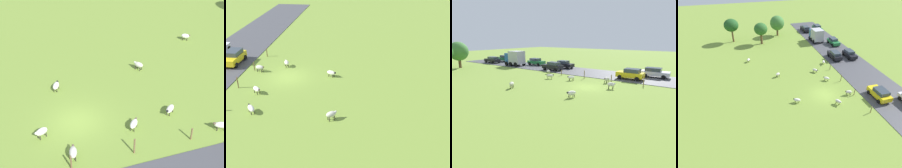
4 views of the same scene
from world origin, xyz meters
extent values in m
plane|color=olive|center=(0.00, 0.00, 0.00)|extent=(160.00, 160.00, 0.00)
ellipsoid|color=white|center=(2.18, 3.89, 0.50)|extent=(1.12, 1.04, 0.48)
ellipsoid|color=brown|center=(1.79, 4.22, 0.60)|extent=(0.31, 0.31, 0.20)
cylinder|color=#2D2823|center=(1.87, 3.98, 0.16)|extent=(0.07, 0.07, 0.32)
cylinder|color=#2D2823|center=(2.04, 4.18, 0.16)|extent=(0.07, 0.07, 0.32)
cylinder|color=#2D2823|center=(2.31, 3.61, 0.16)|extent=(0.07, 0.07, 0.32)
cylinder|color=#2D2823|center=(2.48, 3.81, 0.16)|extent=(0.07, 0.07, 0.32)
ellipsoid|color=beige|center=(3.74, -1.11, 0.56)|extent=(1.12, 0.74, 0.53)
ellipsoid|color=brown|center=(3.26, -1.01, 0.68)|extent=(0.29, 0.23, 0.20)
cylinder|color=#2D2823|center=(3.43, -1.19, 0.18)|extent=(0.07, 0.07, 0.36)
cylinder|color=#2D2823|center=(3.49, -0.91, 0.18)|extent=(0.07, 0.07, 0.36)
cylinder|color=#2D2823|center=(3.99, -1.32, 0.18)|extent=(0.07, 0.07, 0.36)
cylinder|color=#2D2823|center=(4.05, -1.03, 0.18)|extent=(0.07, 0.07, 0.36)
ellipsoid|color=silver|center=(1.33, 7.34, 0.48)|extent=(1.09, 1.17, 0.48)
ellipsoid|color=black|center=(1.68, 6.94, 0.59)|extent=(0.31, 0.31, 0.20)
cylinder|color=#2D2823|center=(1.63, 7.19, 0.15)|extent=(0.07, 0.07, 0.30)
cylinder|color=#2D2823|center=(1.43, 7.02, 0.15)|extent=(0.07, 0.07, 0.30)
cylinder|color=#2D2823|center=(1.23, 7.66, 0.15)|extent=(0.07, 0.07, 0.30)
cylinder|color=#2D2823|center=(1.03, 7.49, 0.15)|extent=(0.07, 0.07, 0.30)
ellipsoid|color=silver|center=(-4.89, -0.73, 0.49)|extent=(1.16, 0.89, 0.50)
ellipsoid|color=black|center=(-5.34, -0.52, 0.60)|extent=(0.31, 0.27, 0.20)
cylinder|color=#2D2823|center=(-5.21, -0.73, 0.15)|extent=(0.07, 0.07, 0.31)
cylinder|color=#2D2823|center=(-5.09, -0.48, 0.15)|extent=(0.07, 0.07, 0.31)
cylinder|color=#2D2823|center=(-4.68, -0.97, 0.15)|extent=(0.07, 0.07, 0.31)
cylinder|color=#2D2823|center=(-4.57, -0.73, 0.15)|extent=(0.07, 0.07, 0.31)
ellipsoid|color=beige|center=(-5.98, 7.61, 0.57)|extent=(1.05, 0.95, 0.51)
ellipsoid|color=silver|center=(-6.34, 7.36, 0.68)|extent=(0.32, 0.30, 0.20)
cylinder|color=#2D2823|center=(-6.11, 7.35, 0.19)|extent=(0.07, 0.07, 0.37)
cylinder|color=#2D2823|center=(-6.27, 7.58, 0.19)|extent=(0.07, 0.07, 0.37)
cylinder|color=#2D2823|center=(-5.69, 7.64, 0.19)|extent=(0.07, 0.07, 0.37)
cylinder|color=#2D2823|center=(-5.85, 7.87, 0.19)|extent=(0.07, 0.07, 0.37)
ellipsoid|color=silver|center=(-10.60, 15.30, 0.51)|extent=(0.91, 1.05, 0.52)
ellipsoid|color=brown|center=(-10.39, 15.68, 0.62)|extent=(0.29, 0.32, 0.20)
cylinder|color=#2D2823|center=(-10.60, 15.59, 0.16)|extent=(0.07, 0.07, 0.31)
cylinder|color=#2D2823|center=(-10.35, 15.45, 0.16)|extent=(0.07, 0.07, 0.31)
cylinder|color=#2D2823|center=(-10.85, 15.16, 0.16)|extent=(0.07, 0.07, 0.31)
cylinder|color=#2D2823|center=(-10.61, 15.01, 0.16)|extent=(0.07, 0.07, 0.31)
ellipsoid|color=silver|center=(0.96, -2.83, 0.56)|extent=(0.89, 1.09, 0.51)
ellipsoid|color=silver|center=(1.16, -3.23, 0.68)|extent=(0.28, 0.31, 0.20)
cylinder|color=#2D2823|center=(1.20, -3.00, 0.19)|extent=(0.07, 0.07, 0.37)
cylinder|color=#2D2823|center=(0.95, -3.13, 0.19)|extent=(0.07, 0.07, 0.37)
cylinder|color=#2D2823|center=(0.96, -2.53, 0.19)|extent=(0.07, 0.07, 0.37)
cylinder|color=#2D2823|center=(0.71, -2.66, 0.19)|extent=(0.07, 0.07, 0.37)
ellipsoid|color=silver|center=(4.37, 10.13, 0.48)|extent=(0.91, 1.24, 0.48)
ellipsoid|color=brown|center=(4.15, 9.63, 0.59)|extent=(0.27, 0.31, 0.20)
cylinder|color=#2D2823|center=(4.37, 9.79, 0.15)|extent=(0.07, 0.07, 0.30)
cylinder|color=#2D2823|center=(4.13, 9.89, 0.15)|extent=(0.07, 0.07, 0.30)
cylinder|color=brown|center=(4.57, -1.44, 0.54)|extent=(0.12, 0.12, 1.09)
cylinder|color=brown|center=(4.57, 3.00, 0.63)|extent=(0.12, 0.12, 1.27)
cylinder|color=brown|center=(4.57, 7.44, 0.50)|extent=(0.12, 0.12, 1.00)
camera|label=1|loc=(19.94, -3.71, 16.49)|focal=53.00mm
camera|label=2|loc=(-8.61, 26.23, 13.58)|focal=42.25mm
camera|label=3|loc=(-21.70, -11.54, 6.29)|focal=31.05mm
camera|label=4|loc=(-12.53, -23.45, 18.99)|focal=31.63mm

